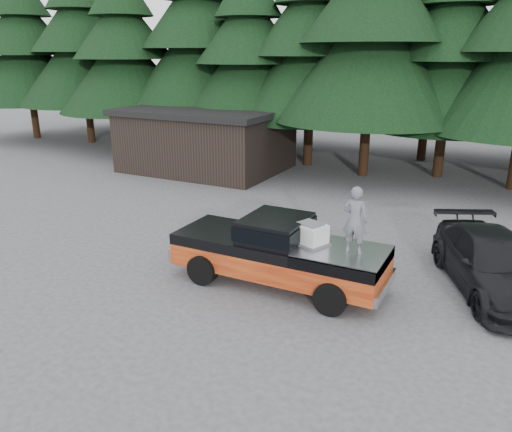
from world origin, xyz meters
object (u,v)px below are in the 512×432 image
at_px(air_compressor, 310,235).
at_px(man_on_bed, 355,220).
at_px(utility_building, 207,139).
at_px(parked_car, 494,264).
at_px(pickup_truck, 278,261).

height_order(air_compressor, man_on_bed, man_on_bed).
bearing_deg(air_compressor, utility_building, 154.01).
height_order(man_on_bed, utility_building, utility_building).
bearing_deg(parked_car, air_compressor, -177.11).
xyz_separation_m(air_compressor, parked_car, (4.36, 2.27, -0.83)).
bearing_deg(parked_car, utility_building, 124.21).
height_order(man_on_bed, parked_car, man_on_bed).
relative_size(air_compressor, utility_building, 0.09).
distance_m(air_compressor, man_on_bed, 1.32).
relative_size(pickup_truck, air_compressor, 7.83).
xyz_separation_m(man_on_bed, parked_car, (3.19, 2.33, -1.43)).
relative_size(air_compressor, man_on_bed, 0.44).
xyz_separation_m(pickup_truck, air_compressor, (0.90, 0.01, 0.93)).
bearing_deg(man_on_bed, air_compressor, -1.21).
bearing_deg(air_compressor, parked_car, 48.66).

